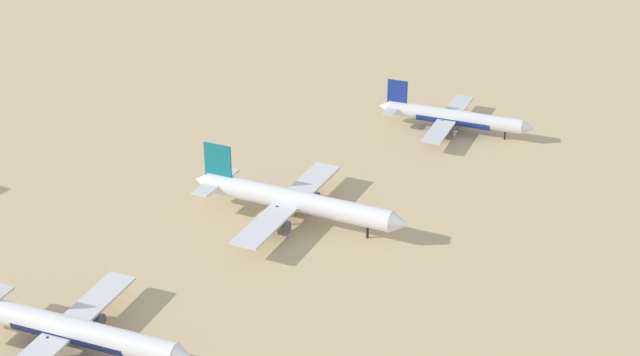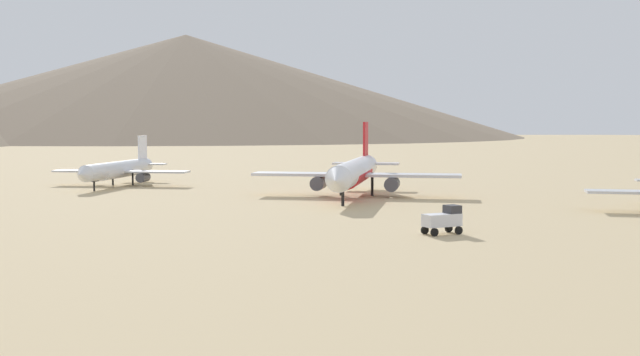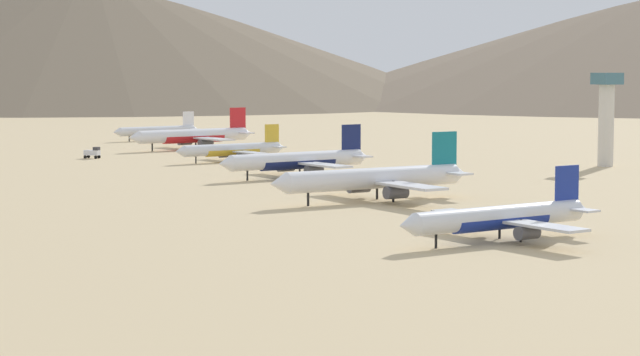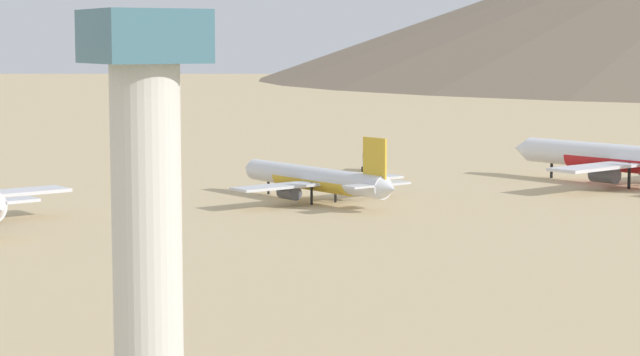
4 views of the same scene
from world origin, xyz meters
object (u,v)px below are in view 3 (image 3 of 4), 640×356
Objects in this scene: parked_jet_3 at (298,161)px; parked_jet_4 at (376,179)px; parked_jet_1 at (194,136)px; parked_jet_0 at (158,131)px; parked_jet_2 at (233,150)px; control_tower at (606,114)px; parked_jet_5 at (501,218)px; service_truck at (93,152)px.

parked_jet_4 is (9.56, 61.56, 0.41)m from parked_jet_3.
parked_jet_1 is at bearing -96.74° from parked_jet_3.
parked_jet_0 is 247.02m from parked_jet_4.
control_tower reaches higher than parked_jet_2.
parked_jet_1 is 61.97m from parked_jet_2.
control_tower is (-101.62, 7.27, 11.39)m from parked_jet_3.
control_tower reaches higher than parked_jet_4.
parked_jet_3 is at bearing 85.09° from parked_jet_2.
parked_jet_0 is 1.00× the size of parked_jet_2.
parked_jet_0 is 207.60m from control_tower.
control_tower is (-96.37, 68.25, 12.22)m from parked_jet_2.
parked_jet_5 is (41.47, 309.91, 0.22)m from parked_jet_0.
control_tower is at bearing 144.70° from parked_jet_2.
control_tower reaches higher than parked_jet_5.
parked_jet_2 is at bearing -94.91° from parked_jet_3.
parked_jet_3 is (14.45, 122.25, -0.36)m from parked_jet_1.
parked_jet_2 is 1.41× the size of control_tower.
parked_jet_0 is at bearing -97.62° from parked_jet_5.
parked_jet_0 is 7.46× the size of service_truck.
control_tower is (-133.39, 102.21, 14.06)m from service_truck.
parked_jet_4 is (24.01, 183.81, 0.06)m from parked_jet_1.
parked_jet_1 is 123.10m from parked_jet_3.
parked_jet_3 is 1.14× the size of parked_jet_5.
parked_jet_1 is at bearing -56.06° from control_tower.
service_truck is (31.77, -94.94, -2.67)m from parked_jet_3.
parked_jet_2 is at bearing -97.86° from parked_jet_5.
parked_jet_1 is 1.07× the size of parked_jet_3.
parked_jet_3 reaches higher than parked_jet_0.
parked_jet_5 is (11.06, 64.77, -0.98)m from parked_jet_4.
parked_jet_3 is 9.00× the size of service_truck.
parked_jet_2 is 0.94× the size of parked_jet_5.
parked_jet_5 is 7.92× the size of service_truck.
service_truck is (46.22, 27.31, -3.02)m from parked_jet_1.
parked_jet_0 is at bearing -96.48° from parked_jet_3.
parked_jet_5 is at bearing 92.89° from service_truck.
parked_jet_4 is 1.22× the size of parked_jet_5.
control_tower is (-122.23, -119.06, 11.96)m from parked_jet_5.
parked_jet_0 reaches higher than service_truck.
parked_jet_4 is at bearing 26.03° from control_tower.
parked_jet_5 is at bearing 82.38° from parked_jet_0.
parked_jet_4 is at bearing -99.69° from parked_jet_5.
parked_jet_1 is at bearing -98.03° from parked_jet_5.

